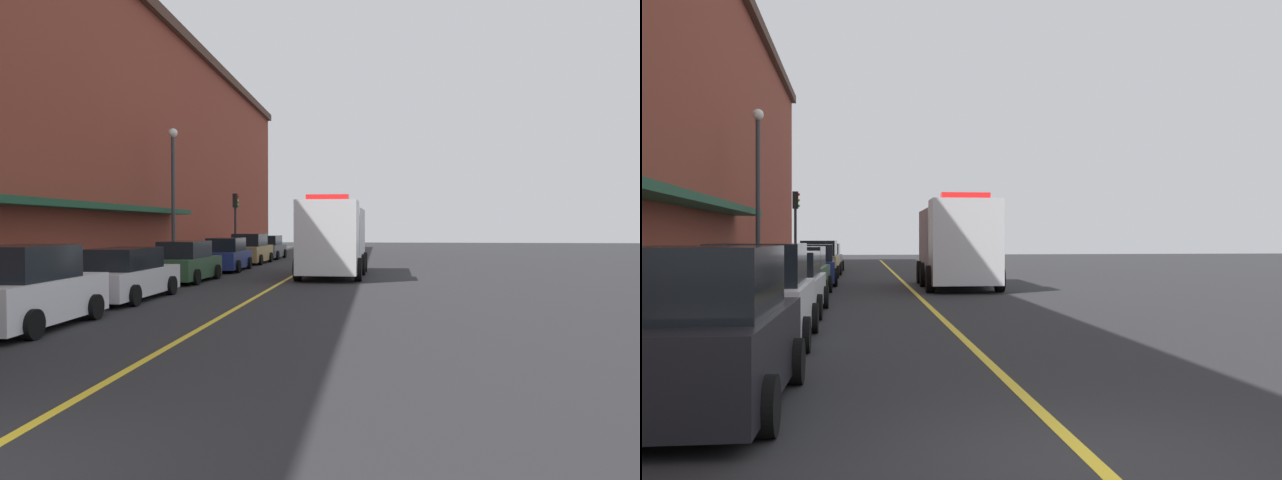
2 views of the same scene
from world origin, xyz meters
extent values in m
plane|color=#232326|center=(0.00, 25.00, 0.00)|extent=(112.00, 112.00, 0.00)
cube|color=gray|center=(-6.20, 25.00, 0.07)|extent=(2.40, 70.00, 0.15)
cube|color=gold|center=(0.00, 25.00, 0.00)|extent=(0.16, 70.00, 0.01)
cube|color=#19472D|center=(-6.85, 16.00, 3.10)|extent=(1.20, 22.40, 0.24)
cube|color=black|center=(-3.93, 2.66, 0.66)|extent=(1.99, 4.44, 0.96)
cube|color=black|center=(-3.94, 2.44, 1.53)|extent=(1.75, 2.46, 0.78)
cylinder|color=black|center=(-4.85, 4.04, 0.32)|extent=(0.24, 0.65, 0.64)
cylinder|color=black|center=(-2.95, 3.99, 0.32)|extent=(0.24, 0.65, 0.64)
cylinder|color=black|center=(-3.01, 1.27, 0.32)|extent=(0.24, 0.65, 0.64)
cube|color=silver|center=(-3.94, 8.17, 0.65)|extent=(1.82, 4.33, 0.95)
cube|color=black|center=(-3.94, 7.96, 1.52)|extent=(1.63, 2.38, 0.78)
cylinder|color=black|center=(-4.86, 9.52, 0.32)|extent=(0.22, 0.64, 0.64)
cylinder|color=black|center=(-3.02, 9.51, 0.32)|extent=(0.22, 0.64, 0.64)
cylinder|color=black|center=(-4.86, 6.83, 0.32)|extent=(0.22, 0.64, 0.64)
cylinder|color=black|center=(-3.03, 6.83, 0.32)|extent=(0.22, 0.64, 0.64)
cube|color=silver|center=(-3.90, 13.51, 0.58)|extent=(1.78, 4.86, 0.81)
cube|color=black|center=(-3.90, 13.27, 1.32)|extent=(1.58, 2.68, 0.67)
cylinder|color=black|center=(-4.75, 15.02, 0.32)|extent=(0.23, 0.64, 0.64)
cylinder|color=black|center=(-3.01, 14.99, 0.32)|extent=(0.23, 0.64, 0.64)
cylinder|color=black|center=(-4.79, 12.02, 0.32)|extent=(0.23, 0.64, 0.64)
cylinder|color=black|center=(-3.05, 12.00, 0.32)|extent=(0.23, 0.64, 0.64)
cube|color=#2D5133|center=(-4.02, 19.71, 0.60)|extent=(1.86, 4.46, 0.84)
cube|color=black|center=(-4.03, 19.49, 1.37)|extent=(1.63, 2.47, 0.69)
cylinder|color=black|center=(-4.86, 21.11, 0.32)|extent=(0.24, 0.65, 0.64)
cylinder|color=black|center=(-3.11, 21.06, 0.32)|extent=(0.24, 0.65, 0.64)
cylinder|color=black|center=(-4.94, 18.37, 0.32)|extent=(0.24, 0.65, 0.64)
cylinder|color=black|center=(-3.18, 18.32, 0.32)|extent=(0.24, 0.65, 0.64)
cube|color=navy|center=(-3.90, 26.00, 0.60)|extent=(1.85, 4.92, 0.85)
cube|color=black|center=(-3.90, 25.76, 1.38)|extent=(1.61, 2.72, 0.70)
cylinder|color=black|center=(-4.81, 27.48, 0.32)|extent=(0.24, 0.65, 0.64)
cylinder|color=black|center=(-3.09, 27.54, 0.32)|extent=(0.24, 0.65, 0.64)
cylinder|color=black|center=(-4.72, 24.47, 0.32)|extent=(0.24, 0.65, 0.64)
cylinder|color=black|center=(-3.00, 24.52, 0.32)|extent=(0.24, 0.65, 0.64)
cube|color=#A5844C|center=(-3.98, 32.05, 0.64)|extent=(1.98, 4.79, 0.93)
cube|color=black|center=(-3.98, 31.81, 1.49)|extent=(1.74, 2.65, 0.76)
cylinder|color=black|center=(-4.89, 33.55, 0.32)|extent=(0.24, 0.65, 0.64)
cylinder|color=black|center=(-3.00, 33.50, 0.32)|extent=(0.24, 0.65, 0.64)
cylinder|color=black|center=(-4.96, 30.60, 0.32)|extent=(0.24, 0.65, 0.64)
cylinder|color=black|center=(-3.07, 30.56, 0.32)|extent=(0.24, 0.65, 0.64)
cube|color=#595B60|center=(-3.94, 37.58, 0.59)|extent=(1.95, 4.66, 0.82)
cube|color=black|center=(-3.94, 37.35, 1.33)|extent=(1.73, 2.58, 0.67)
cylinder|color=black|center=(-4.85, 39.03, 0.32)|extent=(0.23, 0.64, 0.64)
cylinder|color=black|center=(-2.97, 39.00, 0.32)|extent=(0.23, 0.64, 0.64)
cylinder|color=black|center=(-4.91, 36.16, 0.32)|extent=(0.23, 0.64, 0.64)
cylinder|color=black|center=(-3.02, 36.13, 0.32)|extent=(0.23, 0.64, 0.64)
cube|color=silver|center=(1.86, 20.51, 1.87)|extent=(2.60, 2.20, 3.13)
cube|color=silver|center=(1.94, 24.51, 1.74)|extent=(2.66, 5.28, 2.88)
cube|color=red|center=(1.86, 20.51, 3.55)|extent=(1.80, 0.64, 0.24)
cylinder|color=black|center=(3.15, 20.56, 0.50)|extent=(0.32, 1.01, 1.00)
cylinder|color=black|center=(0.56, 20.61, 0.50)|extent=(0.32, 1.01, 1.00)
cylinder|color=black|center=(3.22, 23.83, 0.50)|extent=(0.32, 1.01, 1.00)
cylinder|color=black|center=(0.63, 23.88, 0.50)|extent=(0.32, 1.01, 1.00)
cylinder|color=black|center=(3.26, 25.94, 0.50)|extent=(0.32, 1.01, 1.00)
cylinder|color=black|center=(0.67, 25.99, 0.50)|extent=(0.32, 1.01, 1.00)
cylinder|color=#4C4C51|center=(-5.35, 35.96, 0.68)|extent=(0.07, 0.07, 1.05)
cube|color=black|center=(-5.35, 35.96, 1.34)|extent=(0.14, 0.18, 0.28)
cylinder|color=#4C4C51|center=(-5.35, 14.58, 0.68)|extent=(0.07, 0.07, 1.05)
cube|color=black|center=(-5.35, 14.58, 1.34)|extent=(0.14, 0.18, 0.28)
cylinder|color=#33383D|center=(-5.95, 23.53, 3.40)|extent=(0.18, 0.18, 6.50)
sphere|color=white|center=(-5.95, 23.53, 6.87)|extent=(0.44, 0.44, 0.44)
cylinder|color=#232326|center=(-5.30, 33.41, 1.85)|extent=(0.14, 0.14, 3.40)
cube|color=black|center=(-5.30, 33.41, 4.00)|extent=(0.28, 0.36, 0.90)
sphere|color=red|center=(-5.14, 33.41, 4.30)|extent=(0.16, 0.16, 0.16)
sphere|color=gold|center=(-5.14, 33.41, 4.00)|extent=(0.16, 0.16, 0.16)
sphere|color=green|center=(-5.14, 33.41, 3.70)|extent=(0.16, 0.16, 0.16)
camera|label=1|loc=(4.08, -4.75, 2.34)|focal=33.64mm
camera|label=2|loc=(-2.11, -6.37, 2.02)|focal=41.49mm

